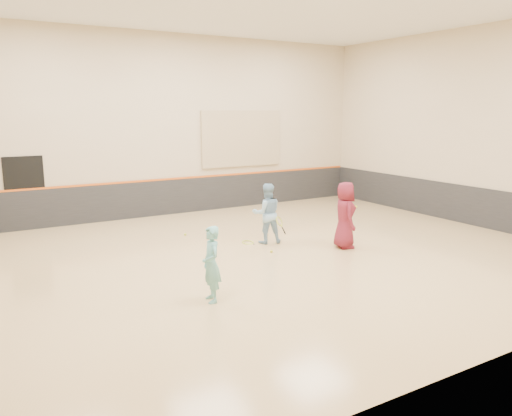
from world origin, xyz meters
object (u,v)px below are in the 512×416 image
girl (211,264)px  young_man (345,215)px  spare_racket (248,241)px  instructor (267,213)px

girl → young_man: size_ratio=0.84×
girl → spare_racket: size_ratio=2.04×
girl → young_man: 4.86m
instructor → young_man: young_man is taller
girl → spare_racket: (2.64, 3.26, -0.66)m
girl → instructor: size_ratio=0.89×
instructor → spare_racket: (-0.45, 0.23, -0.75)m
girl → instructor: bearing=143.3°
girl → spare_racket: bearing=149.9°
young_man → instructor: bearing=66.6°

